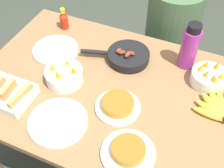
{
  "coord_description": "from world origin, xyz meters",
  "views": [
    {
      "loc": [
        0.37,
        -0.85,
        1.78
      ],
      "look_at": [
        0.0,
        0.0,
        0.75
      ],
      "focal_mm": 45.0,
      "sensor_mm": 36.0,
      "label": 1
    }
  ],
  "objects_px": {
    "frittata_plate_center": "(118,105)",
    "melon_tray": "(0,91)",
    "empty_plate_near_front": "(56,50)",
    "empty_plate_far_left": "(58,122)",
    "fruit_bowl_mango": "(209,77)",
    "fruit_bowl_citrus": "(64,75)",
    "person_figure": "(168,46)",
    "frittata_plate_side": "(128,152)",
    "skillet": "(127,56)",
    "water_bottle": "(190,47)",
    "hot_sauce_bottle": "(64,20)",
    "banana_bunch": "(217,107)"
  },
  "relations": [
    {
      "from": "frittata_plate_center",
      "to": "empty_plate_near_front",
      "type": "bearing_deg",
      "value": 153.94
    },
    {
      "from": "empty_plate_far_left",
      "to": "fruit_bowl_citrus",
      "type": "bearing_deg",
      "value": 113.1
    },
    {
      "from": "fruit_bowl_mango",
      "to": "person_figure",
      "type": "bearing_deg",
      "value": 121.45
    },
    {
      "from": "skillet",
      "to": "water_bottle",
      "type": "relative_size",
      "value": 1.41
    },
    {
      "from": "banana_bunch",
      "to": "hot_sauce_bottle",
      "type": "xyz_separation_m",
      "value": [
        -0.97,
        0.27,
        0.04
      ]
    },
    {
      "from": "empty_plate_near_front",
      "to": "fruit_bowl_mango",
      "type": "bearing_deg",
      "value": 6.74
    },
    {
      "from": "melon_tray",
      "to": "frittata_plate_side",
      "type": "relative_size",
      "value": 1.4
    },
    {
      "from": "frittata_plate_side",
      "to": "frittata_plate_center",
      "type": "bearing_deg",
      "value": 122.85
    },
    {
      "from": "melon_tray",
      "to": "empty_plate_near_front",
      "type": "height_order",
      "value": "melon_tray"
    },
    {
      "from": "empty_plate_far_left",
      "to": "person_figure",
      "type": "relative_size",
      "value": 0.23
    },
    {
      "from": "frittata_plate_center",
      "to": "water_bottle",
      "type": "distance_m",
      "value": 0.48
    },
    {
      "from": "melon_tray",
      "to": "frittata_plate_side",
      "type": "xyz_separation_m",
      "value": [
        0.68,
        -0.05,
        -0.01
      ]
    },
    {
      "from": "banana_bunch",
      "to": "water_bottle",
      "type": "xyz_separation_m",
      "value": [
        -0.21,
        0.24,
        0.1
      ]
    },
    {
      "from": "frittata_plate_center",
      "to": "hot_sauce_bottle",
      "type": "distance_m",
      "value": 0.7
    },
    {
      "from": "banana_bunch",
      "to": "fruit_bowl_citrus",
      "type": "distance_m",
      "value": 0.75
    },
    {
      "from": "frittata_plate_side",
      "to": "empty_plate_near_front",
      "type": "height_order",
      "value": "frittata_plate_side"
    },
    {
      "from": "frittata_plate_center",
      "to": "fruit_bowl_mango",
      "type": "height_order",
      "value": "fruit_bowl_mango"
    },
    {
      "from": "melon_tray",
      "to": "fruit_bowl_citrus",
      "type": "height_order",
      "value": "fruit_bowl_citrus"
    },
    {
      "from": "fruit_bowl_citrus",
      "to": "person_figure",
      "type": "bearing_deg",
      "value": 64.91
    },
    {
      "from": "frittata_plate_center",
      "to": "banana_bunch",
      "type": "bearing_deg",
      "value": 22.34
    },
    {
      "from": "skillet",
      "to": "water_bottle",
      "type": "xyz_separation_m",
      "value": [
        0.3,
        0.09,
        0.1
      ]
    },
    {
      "from": "fruit_bowl_citrus",
      "to": "water_bottle",
      "type": "height_order",
      "value": "water_bottle"
    },
    {
      "from": "fruit_bowl_citrus",
      "to": "person_figure",
      "type": "distance_m",
      "value": 0.91
    },
    {
      "from": "skillet",
      "to": "empty_plate_near_front",
      "type": "bearing_deg",
      "value": -3.38
    },
    {
      "from": "frittata_plate_center",
      "to": "person_figure",
      "type": "xyz_separation_m",
      "value": [
        0.05,
        0.83,
        -0.27
      ]
    },
    {
      "from": "fruit_bowl_mango",
      "to": "water_bottle",
      "type": "distance_m",
      "value": 0.18
    },
    {
      "from": "person_figure",
      "to": "frittata_plate_side",
      "type": "bearing_deg",
      "value": -85.45
    },
    {
      "from": "banana_bunch",
      "to": "fruit_bowl_citrus",
      "type": "xyz_separation_m",
      "value": [
        -0.74,
        -0.12,
        0.02
      ]
    },
    {
      "from": "frittata_plate_side",
      "to": "fruit_bowl_citrus",
      "type": "relative_size",
      "value": 1.2
    },
    {
      "from": "fruit_bowl_citrus",
      "to": "melon_tray",
      "type": "bearing_deg",
      "value": -138.81
    },
    {
      "from": "empty_plate_near_front",
      "to": "water_bottle",
      "type": "bearing_deg",
      "value": 14.9
    },
    {
      "from": "empty_plate_far_left",
      "to": "person_figure",
      "type": "distance_m",
      "value": 1.08
    },
    {
      "from": "frittata_plate_center",
      "to": "water_bottle",
      "type": "relative_size",
      "value": 0.82
    },
    {
      "from": "frittata_plate_side",
      "to": "empty_plate_near_front",
      "type": "bearing_deg",
      "value": 144.38
    },
    {
      "from": "water_bottle",
      "to": "person_figure",
      "type": "distance_m",
      "value": 0.58
    },
    {
      "from": "banana_bunch",
      "to": "empty_plate_far_left",
      "type": "distance_m",
      "value": 0.73
    },
    {
      "from": "banana_bunch",
      "to": "melon_tray",
      "type": "relative_size",
      "value": 0.65
    },
    {
      "from": "fruit_bowl_citrus",
      "to": "frittata_plate_center",
      "type": "bearing_deg",
      "value": -10.05
    },
    {
      "from": "frittata_plate_side",
      "to": "empty_plate_far_left",
      "type": "distance_m",
      "value": 0.34
    },
    {
      "from": "empty_plate_far_left",
      "to": "fruit_bowl_mango",
      "type": "height_order",
      "value": "fruit_bowl_mango"
    },
    {
      "from": "frittata_plate_center",
      "to": "melon_tray",
      "type": "bearing_deg",
      "value": -164.75
    },
    {
      "from": "banana_bunch",
      "to": "hot_sauce_bottle",
      "type": "distance_m",
      "value": 1.01
    },
    {
      "from": "melon_tray",
      "to": "skillet",
      "type": "relative_size",
      "value": 0.87
    },
    {
      "from": "fruit_bowl_mango",
      "to": "fruit_bowl_citrus",
      "type": "bearing_deg",
      "value": -157.53
    },
    {
      "from": "skillet",
      "to": "empty_plate_far_left",
      "type": "bearing_deg",
      "value": 59.15
    },
    {
      "from": "person_figure",
      "to": "frittata_plate_center",
      "type": "bearing_deg",
      "value": -93.35
    },
    {
      "from": "empty_plate_near_front",
      "to": "empty_plate_far_left",
      "type": "height_order",
      "value": "same"
    },
    {
      "from": "fruit_bowl_citrus",
      "to": "hot_sauce_bottle",
      "type": "relative_size",
      "value": 1.4
    },
    {
      "from": "empty_plate_near_front",
      "to": "hot_sauce_bottle",
      "type": "bearing_deg",
      "value": 106.07
    },
    {
      "from": "empty_plate_far_left",
      "to": "person_figure",
      "type": "bearing_deg",
      "value": 75.56
    }
  ]
}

